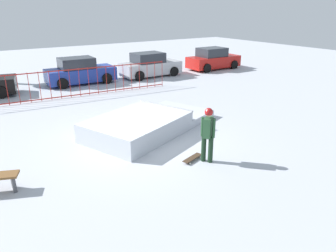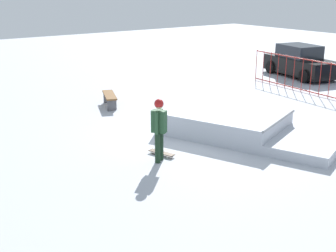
{
  "view_description": "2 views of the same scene",
  "coord_description": "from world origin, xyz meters",
  "px_view_note": "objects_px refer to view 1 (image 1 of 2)",
  "views": [
    {
      "loc": [
        -5.05,
        -9.31,
        4.5
      ],
      "look_at": [
        0.28,
        -1.26,
        0.9
      ],
      "focal_mm": 34.38,
      "sensor_mm": 36.0,
      "label": 1
    },
    {
      "loc": [
        10.31,
        -9.08,
        4.59
      ],
      "look_at": [
        1.04,
        -2.33,
        1.0
      ],
      "focal_mm": 48.84,
      "sensor_mm": 36.0,
      "label": 2
    }
  ],
  "objects_px": {
    "skate_ramp": "(145,124)",
    "parked_car_silver": "(150,66)",
    "skater": "(208,131)",
    "parked_car_blue": "(80,72)",
    "skateboard": "(192,158)",
    "parked_car_red": "(213,59)"
  },
  "relations": [
    {
      "from": "skateboard",
      "to": "parked_car_red",
      "type": "bearing_deg",
      "value": 29.14
    },
    {
      "from": "skate_ramp",
      "to": "parked_car_silver",
      "type": "xyz_separation_m",
      "value": [
        5.45,
        8.87,
        0.41
      ]
    },
    {
      "from": "parked_car_blue",
      "to": "parked_car_silver",
      "type": "xyz_separation_m",
      "value": [
        4.72,
        -0.47,
        0.0
      ]
    },
    {
      "from": "skater",
      "to": "parked_car_silver",
      "type": "height_order",
      "value": "skater"
    },
    {
      "from": "parked_car_red",
      "to": "parked_car_blue",
      "type": "bearing_deg",
      "value": 175.59
    },
    {
      "from": "skater",
      "to": "skateboard",
      "type": "distance_m",
      "value": 1.03
    },
    {
      "from": "skateboard",
      "to": "skate_ramp",
      "type": "bearing_deg",
      "value": 72.6
    },
    {
      "from": "skater",
      "to": "skateboard",
      "type": "height_order",
      "value": "skater"
    },
    {
      "from": "skate_ramp",
      "to": "skateboard",
      "type": "distance_m",
      "value": 2.95
    },
    {
      "from": "skate_ramp",
      "to": "parked_car_red",
      "type": "xyz_separation_m",
      "value": [
        10.84,
        8.59,
        0.41
      ]
    },
    {
      "from": "skater",
      "to": "parked_car_blue",
      "type": "relative_size",
      "value": 0.41
    },
    {
      "from": "skate_ramp",
      "to": "skateboard",
      "type": "xyz_separation_m",
      "value": [
        0.01,
        -2.94,
        -0.24
      ]
    },
    {
      "from": "skater",
      "to": "parked_car_blue",
      "type": "height_order",
      "value": "skater"
    },
    {
      "from": "skater",
      "to": "skateboard",
      "type": "relative_size",
      "value": 2.1
    },
    {
      "from": "parked_car_blue",
      "to": "parked_car_red",
      "type": "relative_size",
      "value": 1.01
    },
    {
      "from": "skater",
      "to": "parked_car_silver",
      "type": "bearing_deg",
      "value": 34.04
    },
    {
      "from": "skate_ramp",
      "to": "parked_car_silver",
      "type": "height_order",
      "value": "parked_car_silver"
    },
    {
      "from": "skate_ramp",
      "to": "parked_car_silver",
      "type": "distance_m",
      "value": 10.42
    },
    {
      "from": "skate_ramp",
      "to": "parked_car_red",
      "type": "bearing_deg",
      "value": 17.19
    },
    {
      "from": "skate_ramp",
      "to": "parked_car_silver",
      "type": "bearing_deg",
      "value": 37.23
    },
    {
      "from": "skate_ramp",
      "to": "skateboard",
      "type": "height_order",
      "value": "skate_ramp"
    },
    {
      "from": "skate_ramp",
      "to": "parked_car_red",
      "type": "distance_m",
      "value": 13.84
    }
  ]
}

